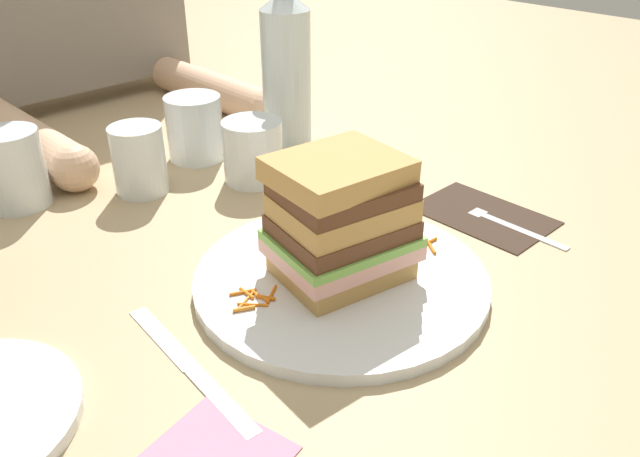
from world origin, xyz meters
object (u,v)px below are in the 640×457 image
Objects in this scene: fork at (500,219)px; juice_glass at (253,155)px; knife at (192,369)px; empty_tumbler_1 at (14,169)px; sandwich at (341,220)px; water_bottle at (286,68)px; empty_tumbler_2 at (139,160)px; empty_tumbler_0 at (195,128)px; napkin_dark at (483,215)px; main_plate at (341,279)px.

juice_glass is (-0.13, 0.29, 0.03)m from fork.
knife is 2.08× the size of empty_tumbler_1.
sandwich is 0.19m from knife.
empty_tumbler_2 is (-0.25, 0.01, -0.07)m from water_bottle.
empty_tumbler_2 reaches higher than juice_glass.
empty_tumbler_1 is 1.09× the size of empty_tumbler_2.
sandwich is 0.38m from empty_tumbler_0.
sandwich is at bearing -84.87° from empty_tumbler_2.
empty_tumbler_1 is (-0.25, 0.15, 0.01)m from juice_glass.
napkin_dark is at bearing -53.34° from empty_tumbler_2.
main_plate is 3.34× the size of empty_tumbler_2.
main_plate is 0.43m from empty_tumbler_1.
juice_glass reaches higher than napkin_dark.
empty_tumbler_2 reaches higher than knife.
main_plate is 0.38m from empty_tumbler_0.
empty_tumbler_0 is (0.08, 0.37, 0.04)m from main_plate.
juice_glass is 0.15m from empty_tumbler_2.
sandwich is 0.24m from fork.
empty_tumbler_1 is at bearing 172.76° from empty_tumbler_0.
water_bottle is at bearing 56.04° from main_plate.
knife is 0.38m from juice_glass.
empty_tumbler_1 is (-0.39, 0.44, 0.04)m from fork.
empty_tumbler_0 is (-0.01, 0.12, 0.01)m from juice_glass.
sandwich is (-0.00, 0.00, 0.07)m from main_plate.
empty_tumbler_2 is (-0.12, 0.07, 0.01)m from juice_glass.
fork is at bearing -70.67° from empty_tumbler_0.
empty_tumbler_2 is (0.15, 0.33, 0.04)m from knife.
empty_tumbler_1 is (-0.39, 0.42, 0.05)m from napkin_dark.
empty_tumbler_0 is at bearing 54.55° from knife.
napkin_dark is at bearing -63.90° from juice_glass.
knife is 0.52m from water_bottle.
main_plate is 1.77× the size of fork.
main_plate is 0.27m from juice_glass.
main_plate is at bearing -123.96° from water_bottle.
juice_glass is 0.91× the size of empty_tumbler_0.
main_plate is 0.23m from fork.
empty_tumbler_1 is (-0.24, 0.03, 0.00)m from empty_tumbler_0.
napkin_dark is 0.57m from empty_tumbler_1.
empty_tumbler_2 reaches higher than napkin_dark.
fork is 2.01× the size of juice_glass.
empty_tumbler_1 is at bearing 86.84° from knife.
empty_tumbler_1 is at bearing 168.09° from water_bottle.
empty_tumbler_0 reaches higher than napkin_dark.
empty_tumbler_2 is at bearing -29.51° from empty_tumbler_1.
empty_tumbler_1 reaches higher than main_plate.
napkin_dark is at bearing -88.01° from water_bottle.
knife is at bearing -93.16° from empty_tumbler_1.
napkin_dark is 1.62× the size of empty_tumbler_1.
empty_tumbler_0 is (-0.13, 0.05, -0.07)m from water_bottle.
napkin_dark is at bearing -69.60° from empty_tumbler_0.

